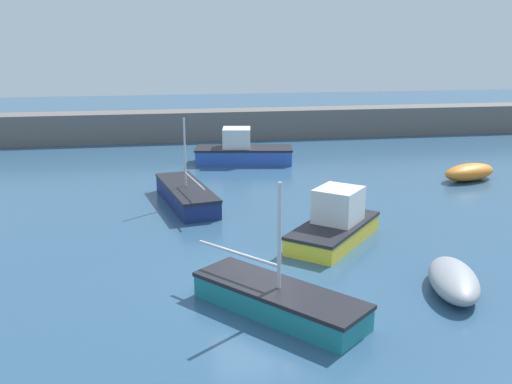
% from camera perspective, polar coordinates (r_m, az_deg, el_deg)
% --- Properties ---
extents(ground_plane, '(120.00, 120.00, 0.20)m').
position_cam_1_polar(ground_plane, '(17.90, -0.27, -9.63)').
color(ground_plane, '#2D5170').
extents(harbor_breakwater, '(55.01, 2.44, 2.12)m').
position_cam_1_polar(harbor_breakwater, '(42.81, -5.98, 6.68)').
color(harbor_breakwater, '#66605B').
rests_on(harbor_breakwater, ground_plane).
extents(sailboat_twin_hulled, '(4.59, 4.99, 3.76)m').
position_cam_1_polar(sailboat_twin_hulled, '(16.10, 2.26, -10.70)').
color(sailboat_twin_hulled, teal).
rests_on(sailboat_twin_hulled, ground_plane).
extents(motorboat_grey_hull, '(4.47, 4.74, 2.00)m').
position_cam_1_polar(motorboat_grey_hull, '(21.53, 7.93, -3.10)').
color(motorboat_grey_hull, yellow).
rests_on(motorboat_grey_hull, ground_plane).
extents(sailboat_short_mast, '(2.76, 6.10, 3.97)m').
position_cam_1_polar(sailboat_short_mast, '(26.22, -6.98, -0.28)').
color(sailboat_short_mast, navy).
rests_on(sailboat_short_mast, ground_plane).
extents(rowboat_blue_near, '(3.62, 2.50, 0.89)m').
position_cam_1_polar(rowboat_blue_near, '(32.43, 20.56, 1.88)').
color(rowboat_blue_near, orange).
rests_on(rowboat_blue_near, ground_plane).
extents(rowboat_white_midwater, '(2.39, 3.56, 0.75)m').
position_cam_1_polar(rowboat_white_midwater, '(18.33, 19.14, -8.28)').
color(rowboat_white_midwater, gray).
rests_on(rowboat_white_midwater, ground_plane).
extents(cabin_cruiser_white, '(6.08, 3.05, 2.13)m').
position_cam_1_polar(cabin_cruiser_white, '(34.50, -1.40, 4.09)').
color(cabin_cruiser_white, '#2D56B7').
rests_on(cabin_cruiser_white, ground_plane).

